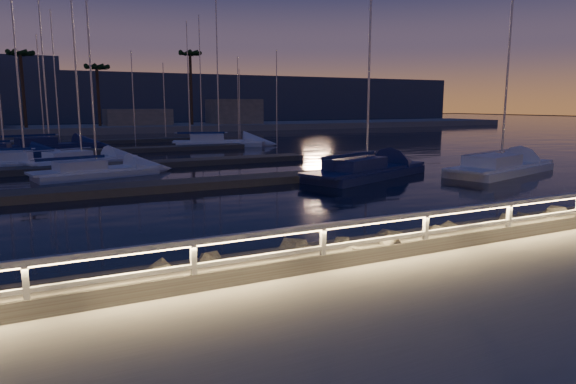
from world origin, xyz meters
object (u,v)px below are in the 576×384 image
guard_rail (392,227)px  sailboat_g (79,160)px  sailboat_h (364,170)px  sailboat_j (2,153)px  sailboat_c (93,171)px  sailboat_f (22,162)px  sailboat_d (499,167)px  sailboat_k (47,146)px  sailboat_l (217,142)px

guard_rail → sailboat_g: (-4.69, 28.74, -0.96)m
sailboat_h → sailboat_j: sailboat_h is taller
sailboat_c → sailboat_f: (-3.83, 7.15, 0.02)m
guard_rail → sailboat_d: size_ratio=2.73×
sailboat_f → sailboat_k: (2.00, 13.81, 0.04)m
sailboat_d → sailboat_k: 39.30m
guard_rail → sailboat_k: sailboat_k is taller
sailboat_c → sailboat_l: (13.92, 18.32, 0.04)m
sailboat_k → sailboat_g: bearing=-98.2°
sailboat_d → sailboat_j: bearing=123.0°
sailboat_g → sailboat_j: 10.24m
guard_rail → sailboat_f: bearing=105.6°
guard_rail → sailboat_j: size_ratio=3.41×
sailboat_c → sailboat_h: (14.29, -7.28, 0.05)m
guard_rail → sailboat_h: bearing=57.0°
sailboat_c → sailboat_d: size_ratio=0.78×
guard_rail → sailboat_g: size_ratio=3.38×
sailboat_f → sailboat_h: bearing=-26.2°
sailboat_k → sailboat_d: bearing=-65.7°
sailboat_c → sailboat_j: sailboat_j is taller
sailboat_d → sailboat_k: sailboat_d is taller
sailboat_c → sailboat_l: size_ratio=0.81×
sailboat_g → sailboat_j: bearing=95.8°
sailboat_c → sailboat_j: 16.09m
sailboat_h → sailboat_j: 29.83m
guard_rail → sailboat_f: size_ratio=3.55×
sailboat_g → sailboat_h: bearing=-66.9°
sailboat_g → sailboat_k: sailboat_k is taller
sailboat_f → sailboat_g: sailboat_g is taller
sailboat_c → sailboat_j: size_ratio=0.98×
sailboat_f → sailboat_g: bearing=-1.2°
sailboat_c → sailboat_d: (22.72, -9.73, 0.05)m
sailboat_f → sailboat_h: sailboat_h is taller
sailboat_l → sailboat_h: bearing=-71.1°
guard_rail → sailboat_j: sailboat_j is taller
sailboat_l → sailboat_f: bearing=-129.7°
sailboat_d → sailboat_k: bearing=113.3°
sailboat_d → sailboat_g: bearing=129.7°
sailboat_j → sailboat_c: bearing=-59.6°
sailboat_d → sailboat_f: size_ratio=1.30×
sailboat_l → sailboat_d: bearing=-54.5°
sailboat_g → sailboat_l: bearing=16.5°
sailboat_c → sailboat_k: 21.04m
sailboat_j → sailboat_k: 6.76m
sailboat_g → guard_rail: bearing=-104.6°
sailboat_k → sailboat_l: sailboat_l is taller
sailboat_l → sailboat_c: bearing=-109.1°
sailboat_f → sailboat_l: size_ratio=0.79×
sailboat_f → sailboat_k: size_ratio=0.82×
sailboat_j → sailboat_f: bearing=-68.3°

